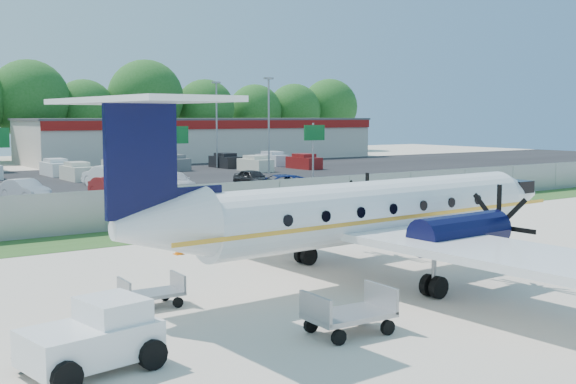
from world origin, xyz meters
TOP-DOWN VIEW (x-y plane):
  - ground at (0.00, 0.00)m, footprint 170.00×170.00m
  - grass_verge at (0.00, 12.00)m, footprint 170.00×4.00m
  - access_road at (0.00, 19.00)m, footprint 170.00×8.00m
  - parking_lot at (0.00, 40.00)m, footprint 170.00×32.00m
  - perimeter_fence at (0.00, 14.00)m, footprint 120.00×0.06m
  - building_east at (26.00, 61.98)m, footprint 44.40×12.40m
  - sign_mid at (3.00, 22.91)m, footprint 1.80×0.26m
  - sign_right at (14.00, 22.91)m, footprint 1.80×0.26m
  - light_pole_ne at (20.00, 38.00)m, footprint 0.90×0.35m
  - light_pole_se at (20.00, 48.00)m, footprint 0.90×0.35m
  - aircraft at (-1.38, -0.60)m, footprint 19.23×18.97m
  - pushback_tug at (-11.97, -3.93)m, footprint 3.00×2.37m
  - baggage_cart_near at (-8.85, 0.12)m, footprint 1.77×1.12m
  - baggage_cart_far at (-5.83, -5.11)m, footprint 2.23×1.40m
  - cone_nose at (4.13, 0.27)m, footprint 0.36×0.36m
  - cone_starboard_wing at (-4.67, 6.92)m, footprint 0.35×0.35m
  - road_car_mid at (9.12, 20.37)m, footprint 6.54×4.53m
  - road_car_east at (31.92, 17.32)m, footprint 5.09×2.18m
  - parked_car_b at (-4.66, 29.43)m, footprint 2.55×4.49m
  - parked_car_c at (0.71, 28.54)m, footprint 1.68×4.11m
  - parked_car_d at (6.18, 29.42)m, footprint 2.49×4.85m
  - parked_car_e at (12.31, 28.52)m, footprint 1.70×4.07m
  - parked_car_g at (3.04, 35.43)m, footprint 2.26×5.23m
  - far_parking_rows at (0.00, 45.00)m, footprint 56.00×10.00m

SIDE VIEW (x-z plane):
  - ground at x=0.00m, z-range 0.00..0.00m
  - road_car_mid at x=9.12m, z-range -0.83..0.83m
  - road_car_east at x=31.92m, z-range -0.86..0.86m
  - parked_car_b at x=-4.66m, z-range -0.70..0.70m
  - parked_car_c at x=0.71m, z-range -0.66..0.66m
  - parked_car_d at x=6.18m, z-range -0.67..0.67m
  - parked_car_e at x=12.31m, z-range -0.69..0.69m
  - parked_car_g at x=3.04m, z-range -0.84..0.84m
  - far_parking_rows at x=0.00m, z-range -0.80..0.80m
  - grass_verge at x=0.00m, z-range 0.00..0.02m
  - access_road at x=0.00m, z-range 0.00..0.02m
  - parking_lot at x=0.00m, z-range 0.00..0.02m
  - cone_starboard_wing at x=-4.67m, z-range -0.01..0.49m
  - cone_nose at x=4.13m, z-range -0.01..0.50m
  - baggage_cart_near at x=-8.85m, z-range -0.03..0.87m
  - baggage_cart_far at x=-5.83m, z-range -0.04..1.10m
  - pushback_tug at x=-11.97m, z-range -0.03..1.47m
  - perimeter_fence at x=0.00m, z-range 0.01..2.00m
  - aircraft at x=-1.38m, z-range -0.68..5.28m
  - building_east at x=26.00m, z-range 0.01..5.25m
  - sign_mid at x=3.00m, z-range 1.11..6.11m
  - sign_right at x=14.00m, z-range 1.11..6.11m
  - light_pole_ne at x=20.00m, z-range 0.69..9.78m
  - light_pole_se at x=20.00m, z-range 0.69..9.78m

